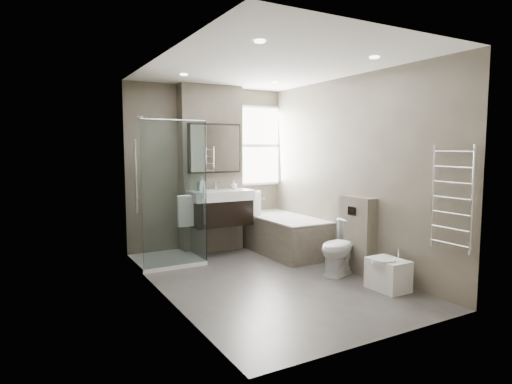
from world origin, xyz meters
TOP-DOWN VIEW (x-y plane):
  - room at (0.00, 0.00)m, footprint 2.70×3.90m
  - vanity_pier at (0.00, 1.77)m, footprint 1.00×0.25m
  - vanity at (0.00, 1.43)m, footprint 0.95×0.47m
  - mirror_cabinet at (0.00, 1.61)m, footprint 0.86×0.08m
  - towel_left at (-0.56, 1.40)m, footprint 0.24×0.06m
  - towel_right at (0.56, 1.40)m, footprint 0.24×0.06m
  - shower_enclosure at (-0.75, 1.35)m, footprint 0.90×0.90m
  - bathtub at (0.92, 1.10)m, footprint 0.75×1.60m
  - window at (0.90, 1.88)m, footprint 0.98×0.06m
  - toilet at (0.97, -0.22)m, footprint 0.78×0.60m
  - cistern_box at (1.21, -0.25)m, footprint 0.19×0.55m
  - bidet at (1.01, -0.99)m, footprint 0.40×0.45m
  - towel_radiator at (1.25, -1.60)m, footprint 0.03×0.49m
  - soap_bottle_a at (-0.29, 1.44)m, footprint 0.10×0.10m
  - soap_bottle_b at (0.25, 1.48)m, footprint 0.11×0.11m

SIDE VIEW (x-z plane):
  - bidet at x=1.01m, z-range -0.05..0.43m
  - bathtub at x=0.92m, z-range 0.03..0.60m
  - toilet at x=0.97m, z-range 0.00..0.71m
  - shower_enclosure at x=-0.75m, z-range -0.51..1.49m
  - cistern_box at x=1.21m, z-range 0.00..1.00m
  - towel_left at x=-0.56m, z-range 0.50..0.94m
  - towel_right at x=0.56m, z-range 0.50..0.94m
  - vanity at x=0.00m, z-range 0.41..1.07m
  - soap_bottle_b at x=0.25m, z-range 1.00..1.14m
  - soap_bottle_a at x=-0.29m, z-range 1.00..1.22m
  - towel_radiator at x=1.25m, z-range 0.57..1.67m
  - room at x=0.00m, z-range -0.05..2.65m
  - vanity_pier at x=0.00m, z-range 0.00..2.60m
  - mirror_cabinet at x=0.00m, z-range 1.25..2.01m
  - window at x=0.90m, z-range 1.01..2.34m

